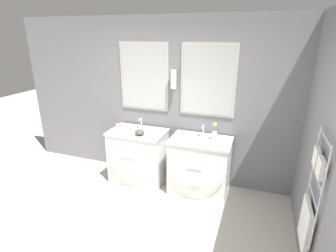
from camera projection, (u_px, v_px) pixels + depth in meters
name	position (u px, v px, depth m)	size (l,w,h in m)	color
wall_back	(171.00, 101.00, 4.17)	(5.49, 0.17, 2.60)	slate
wall_right	(322.00, 146.00, 2.57)	(0.13, 3.92, 2.60)	slate
vanity_left	(137.00, 156.00, 4.27)	(0.89, 0.64, 0.87)	white
vanity_right	(199.00, 166.00, 3.94)	(0.89, 0.64, 0.87)	white
faucet_left	(141.00, 123.00, 4.26)	(0.17, 0.11, 0.17)	silver
faucet_right	(203.00, 131.00, 3.93)	(0.17, 0.11, 0.17)	silver
toiletry_bottle	(119.00, 127.00, 4.14)	(0.08, 0.08, 0.16)	silver
amenity_bowl	(140.00, 132.00, 3.98)	(0.15, 0.15, 0.09)	#4C4742
flower_vase	(214.00, 133.00, 3.79)	(0.07, 0.07, 0.26)	silver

